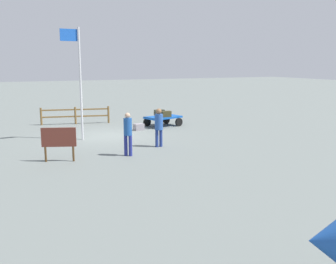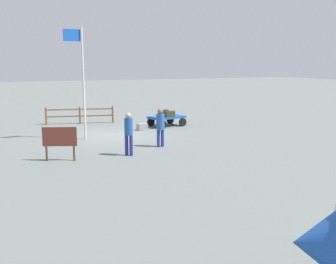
{
  "view_description": "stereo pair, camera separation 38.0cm",
  "coord_description": "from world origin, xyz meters",
  "px_view_note": "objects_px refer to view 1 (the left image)",
  "views": [
    {
      "loc": [
        5.41,
        18.94,
        3.72
      ],
      "look_at": [
        -0.49,
        6.0,
        1.14
      ],
      "focal_mm": 41.48,
      "sensor_mm": 36.0,
      "label": 1
    },
    {
      "loc": [
        5.06,
        19.09,
        3.72
      ],
      "look_at": [
        -0.49,
        6.0,
        1.14
      ],
      "focal_mm": 41.48,
      "sensor_mm": 36.0,
      "label": 2
    }
  ],
  "objects_px": {
    "suitcase_olive": "(166,114)",
    "suitcase_maroon": "(139,127)",
    "suitcase_tan": "(159,112)",
    "flagpole": "(78,75)",
    "worker_lead": "(159,124)",
    "signboard": "(59,139)",
    "worker_trailing": "(128,131)",
    "luggage_cart": "(163,119)"
  },
  "relations": [
    {
      "from": "suitcase_maroon",
      "to": "worker_lead",
      "type": "height_order",
      "value": "worker_lead"
    },
    {
      "from": "luggage_cart",
      "to": "flagpole",
      "type": "distance_m",
      "value": 6.2
    },
    {
      "from": "worker_lead",
      "to": "worker_trailing",
      "type": "height_order",
      "value": "worker_trailing"
    },
    {
      "from": "suitcase_olive",
      "to": "worker_trailing",
      "type": "xyz_separation_m",
      "value": [
        4.27,
        5.77,
        0.26
      ]
    },
    {
      "from": "suitcase_maroon",
      "to": "flagpole",
      "type": "height_order",
      "value": "flagpole"
    },
    {
      "from": "worker_trailing",
      "to": "worker_lead",
      "type": "bearing_deg",
      "value": -150.05
    },
    {
      "from": "suitcase_tan",
      "to": "worker_lead",
      "type": "distance_m",
      "value": 6.15
    },
    {
      "from": "suitcase_maroon",
      "to": "signboard",
      "type": "relative_size",
      "value": 0.44
    },
    {
      "from": "suitcase_maroon",
      "to": "flagpole",
      "type": "bearing_deg",
      "value": 20.87
    },
    {
      "from": "luggage_cart",
      "to": "suitcase_tan",
      "type": "distance_m",
      "value": 0.65
    },
    {
      "from": "worker_lead",
      "to": "signboard",
      "type": "height_order",
      "value": "worker_lead"
    },
    {
      "from": "worker_trailing",
      "to": "signboard",
      "type": "height_order",
      "value": "worker_trailing"
    },
    {
      "from": "suitcase_olive",
      "to": "worker_trailing",
      "type": "bearing_deg",
      "value": 53.48
    },
    {
      "from": "suitcase_olive",
      "to": "signboard",
      "type": "relative_size",
      "value": 0.44
    },
    {
      "from": "worker_trailing",
      "to": "signboard",
      "type": "relative_size",
      "value": 1.34
    },
    {
      "from": "suitcase_olive",
      "to": "signboard",
      "type": "height_order",
      "value": "signboard"
    },
    {
      "from": "worker_lead",
      "to": "suitcase_olive",
      "type": "bearing_deg",
      "value": -117.7
    },
    {
      "from": "luggage_cart",
      "to": "suitcase_tan",
      "type": "height_order",
      "value": "suitcase_tan"
    },
    {
      "from": "luggage_cart",
      "to": "suitcase_tan",
      "type": "relative_size",
      "value": 3.63
    },
    {
      "from": "flagpole",
      "to": "signboard",
      "type": "xyz_separation_m",
      "value": [
        1.62,
        3.87,
        -2.25
      ]
    },
    {
      "from": "suitcase_olive",
      "to": "signboard",
      "type": "bearing_deg",
      "value": 38.76
    },
    {
      "from": "suitcase_tan",
      "to": "flagpole",
      "type": "relative_size",
      "value": 0.12
    },
    {
      "from": "flagpole",
      "to": "signboard",
      "type": "bearing_deg",
      "value": 67.29
    },
    {
      "from": "suitcase_maroon",
      "to": "signboard",
      "type": "bearing_deg",
      "value": 45.53
    },
    {
      "from": "suitcase_olive",
      "to": "signboard",
      "type": "distance_m",
      "value": 8.88
    },
    {
      "from": "luggage_cart",
      "to": "suitcase_tan",
      "type": "bearing_deg",
      "value": -93.69
    },
    {
      "from": "suitcase_tan",
      "to": "worker_lead",
      "type": "relative_size",
      "value": 0.37
    },
    {
      "from": "flagpole",
      "to": "luggage_cart",
      "type": "bearing_deg",
      "value": -159.01
    },
    {
      "from": "suitcase_olive",
      "to": "suitcase_maroon",
      "type": "relative_size",
      "value": 0.99
    },
    {
      "from": "worker_lead",
      "to": "signboard",
      "type": "distance_m",
      "value": 4.51
    },
    {
      "from": "worker_trailing",
      "to": "flagpole",
      "type": "height_order",
      "value": "flagpole"
    },
    {
      "from": "worker_trailing",
      "to": "suitcase_olive",
      "type": "bearing_deg",
      "value": -126.52
    },
    {
      "from": "suitcase_tan",
      "to": "flagpole",
      "type": "bearing_deg",
      "value": 26.09
    },
    {
      "from": "suitcase_tan",
      "to": "suitcase_maroon",
      "type": "height_order",
      "value": "suitcase_tan"
    },
    {
      "from": "suitcase_maroon",
      "to": "signboard",
      "type": "distance_m",
      "value": 7.32
    },
    {
      "from": "flagpole",
      "to": "worker_trailing",
      "type": "bearing_deg",
      "value": 104.21
    },
    {
      "from": "suitcase_olive",
      "to": "worker_lead",
      "type": "height_order",
      "value": "worker_lead"
    },
    {
      "from": "suitcase_olive",
      "to": "suitcase_maroon",
      "type": "xyz_separation_m",
      "value": [
        1.82,
        0.36,
        -0.58
      ]
    },
    {
      "from": "luggage_cart",
      "to": "suitcase_olive",
      "type": "xyz_separation_m",
      "value": [
        -0.08,
        0.32,
        0.31
      ]
    },
    {
      "from": "luggage_cart",
      "to": "worker_trailing",
      "type": "height_order",
      "value": "worker_trailing"
    },
    {
      "from": "worker_lead",
      "to": "flagpole",
      "type": "bearing_deg",
      "value": -47.35
    },
    {
      "from": "suitcase_maroon",
      "to": "worker_trailing",
      "type": "height_order",
      "value": "worker_trailing"
    }
  ]
}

